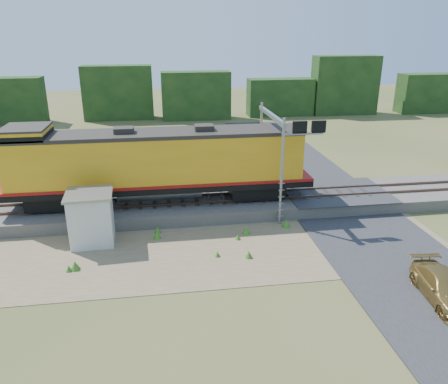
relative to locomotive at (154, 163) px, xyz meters
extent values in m
plane|color=#475123|center=(5.32, -6.00, -3.45)|extent=(140.00, 140.00, 0.00)
cube|color=slate|center=(5.32, 0.00, -3.05)|extent=(70.00, 5.00, 0.80)
cube|color=brown|center=(5.32, -0.72, -2.57)|extent=(70.00, 0.10, 0.16)
cube|color=brown|center=(5.32, 0.72, -2.57)|extent=(70.00, 0.10, 0.16)
cube|color=#8C7754|center=(3.32, -5.50, -3.44)|extent=(26.00, 8.00, 0.03)
cube|color=#38383A|center=(12.32, 0.00, -2.62)|extent=(7.00, 5.20, 0.06)
cube|color=#38383A|center=(12.32, 16.00, -3.41)|extent=(7.00, 24.00, 0.08)
cube|color=#133312|center=(5.32, 32.00, -0.20)|extent=(36.00, 3.00, 6.50)
cube|color=black|center=(-6.08, 0.00, -2.05)|extent=(3.53, 2.25, 0.88)
cube|color=black|center=(6.65, 0.00, -2.05)|extent=(3.53, 2.25, 0.88)
cube|color=black|center=(0.29, 0.00, -1.44)|extent=(19.60, 2.94, 0.35)
cylinder|color=gray|center=(0.29, 0.00, -1.91)|extent=(5.39, 1.18, 1.18)
cube|color=#EFA31C|center=(0.29, 0.00, 0.26)|extent=(18.13, 2.84, 3.04)
cube|color=maroon|center=(0.29, 0.00, -1.14)|extent=(19.60, 2.99, 0.18)
cube|color=#28231E|center=(0.29, 0.00, 1.90)|extent=(18.13, 2.89, 0.24)
cube|color=#EFA31C|center=(-7.36, 0.00, 2.12)|extent=(2.55, 2.84, 0.69)
cube|color=#28231E|center=(-7.36, 0.00, 2.50)|extent=(2.55, 2.89, 0.12)
cube|color=black|center=(-7.36, 0.00, 2.07)|extent=(2.60, 2.89, 0.34)
cube|color=maroon|center=(-8.83, 0.00, -0.08)|extent=(0.10, 1.96, 1.18)
cube|color=#28231E|center=(-1.67, 0.00, 2.12)|extent=(1.18, 0.98, 0.44)
cube|color=#28231E|center=(3.22, 0.00, 2.12)|extent=(1.18, 0.98, 0.44)
cube|color=silver|center=(-3.55, -3.56, -2.02)|extent=(2.42, 2.42, 2.87)
cube|color=gray|center=(-3.55, -3.56, -0.52)|extent=(2.66, 2.66, 0.14)
cylinder|color=gray|center=(7.54, -2.80, -0.13)|extent=(0.17, 0.17, 6.64)
cylinder|color=gray|center=(7.54, 2.80, -0.13)|extent=(0.17, 0.17, 6.64)
cube|color=gray|center=(7.54, 0.00, 2.81)|extent=(0.24, 6.20, 0.24)
cube|color=gray|center=(8.68, -2.80, 2.24)|extent=(2.47, 0.14, 0.14)
cube|color=black|center=(8.49, -2.80, 2.62)|extent=(0.85, 0.14, 0.71)
cube|color=black|center=(9.63, -2.80, 2.62)|extent=(0.85, 0.14, 0.71)
imported|color=olive|center=(12.63, -11.76, -2.83)|extent=(2.20, 4.44, 1.24)
camera|label=1|loc=(0.50, -26.75, 7.95)|focal=35.00mm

